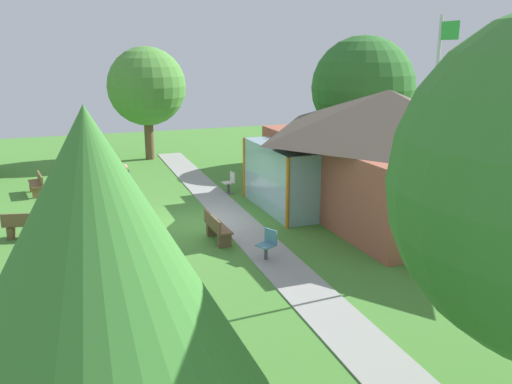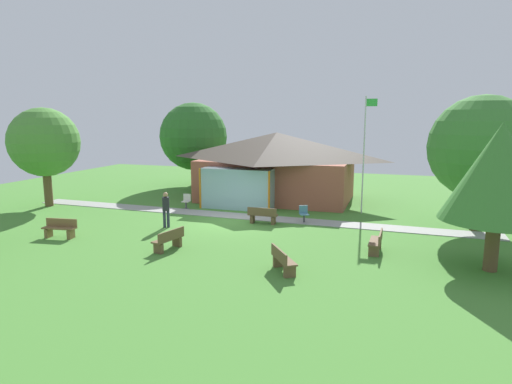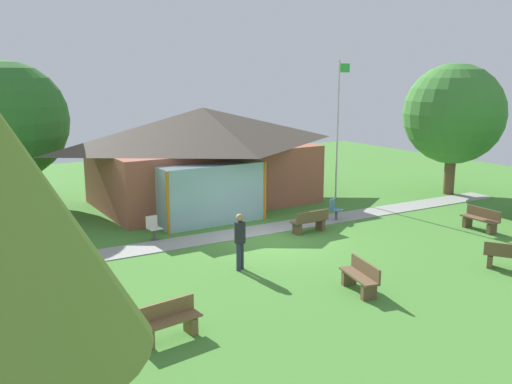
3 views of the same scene
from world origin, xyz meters
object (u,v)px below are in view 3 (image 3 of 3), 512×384
pavilion (204,154)px  bench_lawn_far_right (481,220)px  patio_chair_west (154,229)px  bench_front_right (510,257)px  tree_behind_pavilion_left (8,121)px  bench_rear_near_path (310,222)px  bench_front_left (168,322)px  visitor_strolling_lawn (240,237)px  bench_front_center (360,278)px  flagpole (338,124)px  patio_chair_lawn_spare (335,210)px  tree_east_hedge (454,114)px

pavilion → bench_lawn_far_right: 11.93m
patio_chair_west → bench_front_right: bearing=127.1°
bench_front_right → tree_behind_pavilion_left: bearing=-180.0°
patio_chair_west → bench_rear_near_path: bearing=152.1°
bench_front_left → visitor_strolling_lawn: (3.60, 3.06, 0.62)m
bench_front_right → visitor_strolling_lawn: (-6.92, 4.26, 0.62)m
bench_lawn_far_right → bench_front_center: bearing=107.7°
pavilion → flagpole: size_ratio=1.61×
bench_lawn_far_right → patio_chair_lawn_spare: 5.50m
bench_lawn_far_right → bench_front_left: bearing=100.8°
bench_front_left → tree_behind_pavilion_left: 15.86m
flagpole → tree_east_hedge: size_ratio=1.01×
patio_chair_west → tree_behind_pavilion_left: size_ratio=0.13×
bench_front_center → pavilion: bearing=7.5°
patio_chair_west → bench_front_left: bearing=65.0°
flagpole → bench_front_right: flagpole is taller
flagpole → tree_behind_pavilion_left: size_ratio=1.00×
bench_rear_near_path → bench_lawn_far_right: 6.48m
flagpole → bench_front_center: flagpole is taller
patio_chair_west → tree_behind_pavilion_left: bearing=-73.5°
bench_front_right → bench_rear_near_path: (-2.69, 6.41, 0.00)m
patio_chair_west → tree_behind_pavilion_left: 9.43m
bench_front_center → patio_chair_west: patio_chair_west is taller
tree_behind_pavilion_left → bench_front_right: bearing=-55.7°
bench_front_right → tree_behind_pavilion_left: (-11.39, 16.67, 3.40)m
bench_front_right → bench_lawn_far_right: (2.99, 3.29, 0.00)m
tree_behind_pavilion_left → tree_east_hedge: bearing=-24.0°
flagpole → pavilion: bearing=156.8°
bench_front_center → visitor_strolling_lawn: bearing=43.9°
patio_chair_west → tree_behind_pavilion_left: tree_behind_pavilion_left is taller
tree_behind_pavilion_left → patio_chair_west: bearing=-67.4°
patio_chair_west → tree_east_hedge: 15.71m
bench_rear_near_path → patio_chair_lawn_spare: patio_chair_lawn_spare is taller
tree_east_hedge → tree_behind_pavilion_left: size_ratio=0.99×
pavilion → bench_rear_near_path: (1.16, -6.47, -1.85)m
bench_front_left → tree_east_hedge: tree_east_hedge is taller
flagpole → tree_behind_pavilion_left: (-13.27, 6.24, 0.29)m
pavilion → visitor_strolling_lawn: 9.24m
bench_front_center → tree_east_hedge: (12.31, 7.31, 3.51)m
patio_chair_west → tree_east_hedge: bearing=173.3°
bench_front_center → visitor_strolling_lawn: visitor_strolling_lawn is taller
patio_chair_lawn_spare → visitor_strolling_lawn: visitor_strolling_lawn is taller
bench_front_left → bench_rear_near_path: same height
bench_front_right → visitor_strolling_lawn: visitor_strolling_lawn is taller
bench_front_right → tree_east_hedge: bearing=104.5°
pavilion → bench_front_center: bearing=-95.6°
bench_front_center → tree_behind_pavilion_left: size_ratio=0.24×
bench_lawn_far_right → tree_behind_pavilion_left: size_ratio=0.24×
bench_lawn_far_right → patio_chair_west: bearing=66.5°
bench_lawn_far_right → patio_chair_west: 12.19m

